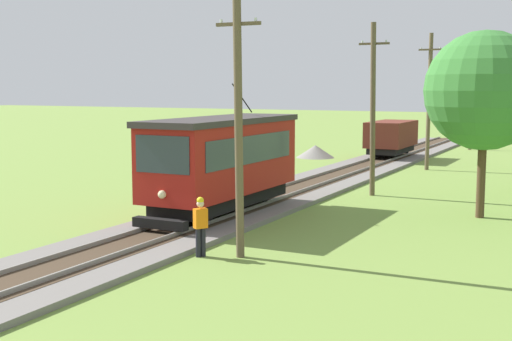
# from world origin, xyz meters

# --- Properties ---
(red_tram) EXTENTS (2.60, 8.54, 4.79)m
(red_tram) POSITION_xyz_m (0.00, 17.33, 2.19)
(red_tram) COLOR maroon
(red_tram) RESTS_ON rail_right
(freight_car) EXTENTS (2.40, 5.20, 2.31)m
(freight_car) POSITION_xyz_m (0.00, 40.71, 1.56)
(freight_car) COLOR maroon
(freight_car) RESTS_ON rail_right
(utility_pole_near_tram) EXTENTS (1.40, 0.43, 7.65)m
(utility_pole_near_tram) POSITION_xyz_m (3.53, 12.06, 3.92)
(utility_pole_near_tram) COLOR brown
(utility_pole_near_tram) RESTS_ON ground
(utility_pole_mid) EXTENTS (1.40, 0.55, 7.83)m
(utility_pole_mid) POSITION_xyz_m (3.53, 24.90, 4.01)
(utility_pole_mid) COLOR brown
(utility_pole_mid) RESTS_ON ground
(utility_pole_far) EXTENTS (1.40, 0.46, 8.13)m
(utility_pole_far) POSITION_xyz_m (3.53, 36.08, 4.16)
(utility_pole_far) COLOR brown
(utility_pole_far) RESTS_ON ground
(utility_pole_distant) EXTENTS (1.40, 0.60, 7.23)m
(utility_pole_distant) POSITION_xyz_m (3.53, 50.98, 3.71)
(utility_pole_distant) COLOR brown
(utility_pole_distant) RESTS_ON ground
(gravel_pile) EXTENTS (2.70, 2.70, 0.88)m
(gravel_pile) POSITION_xyz_m (-5.12, 39.61, 0.44)
(gravel_pile) COLOR gray
(gravel_pile) RESTS_ON ground
(track_worker) EXTENTS (0.41, 0.45, 1.78)m
(track_worker) POSITION_xyz_m (2.47, 11.66, 0.98)
(track_worker) COLOR black
(track_worker) RESTS_ON ground
(tree_right_far) EXTENTS (4.50, 4.50, 7.08)m
(tree_right_far) POSITION_xyz_m (8.83, 21.70, 4.82)
(tree_right_far) COLOR #4C3823
(tree_right_far) RESTS_ON ground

